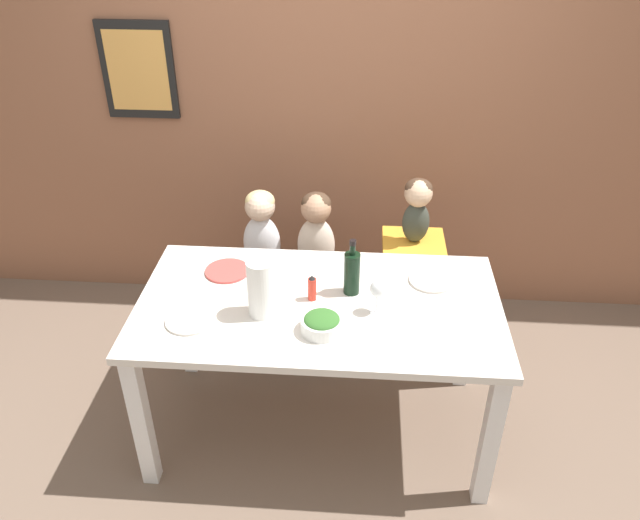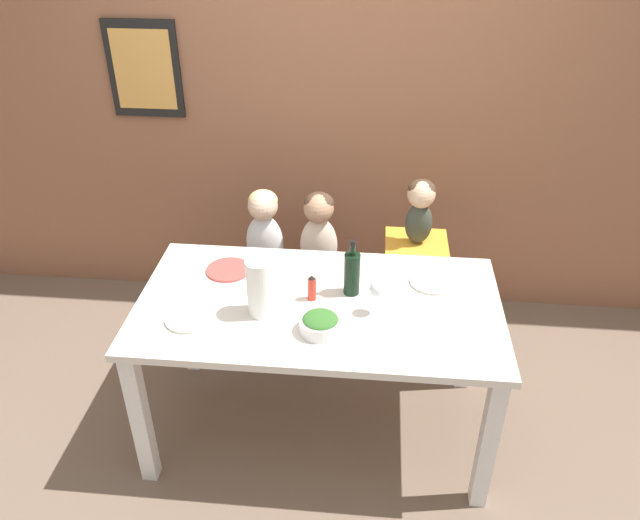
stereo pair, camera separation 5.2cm
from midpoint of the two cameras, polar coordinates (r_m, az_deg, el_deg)
ground_plane at (r=3.28m, az=-0.56°, el=-14.84°), size 14.00×14.00×0.00m
wall_back at (r=3.60m, az=0.86°, el=15.20°), size 10.00×0.09×2.70m
dining_table at (r=2.83m, az=-0.63°, el=-5.60°), size 1.61×0.87×0.77m
chair_far_left at (r=3.60m, az=-5.54°, el=-1.83°), size 0.39×0.38×0.48m
chair_far_center at (r=3.56m, az=-0.76°, el=-2.03°), size 0.39×0.38×0.48m
chair_right_highchair at (r=3.49m, az=7.96°, el=-0.51°), size 0.34×0.33×0.69m
person_child_left at (r=3.42m, az=-5.84°, el=3.02°), size 0.21×0.17×0.48m
person_child_center at (r=3.38m, az=-0.80°, el=2.85°), size 0.21×0.17×0.48m
person_baby_right at (r=3.30m, az=8.45°, el=5.11°), size 0.15×0.15×0.36m
wine_bottle at (r=2.77m, az=2.40°, el=-1.10°), size 0.07×0.07×0.27m
paper_towel_roll at (r=2.64m, az=-5.97°, el=-2.58°), size 0.12×0.12×0.26m
wine_glass_near at (r=2.65m, az=4.73°, el=-2.74°), size 0.07×0.07×0.16m
salad_bowl_large at (r=2.58m, az=-0.42°, el=-5.81°), size 0.18×0.18×0.08m
dinner_plate_front_left at (r=2.72m, az=-12.33°, el=-5.38°), size 0.21×0.21×0.01m
dinner_plate_back_left at (r=3.00m, az=-8.97°, el=-0.99°), size 0.21×0.21×0.01m
dinner_plate_back_right at (r=2.94m, az=9.66°, el=-1.84°), size 0.21×0.21×0.01m
condiment_bottle_hot_sauce at (r=2.75m, az=-1.27°, el=-2.58°), size 0.04×0.04×0.13m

